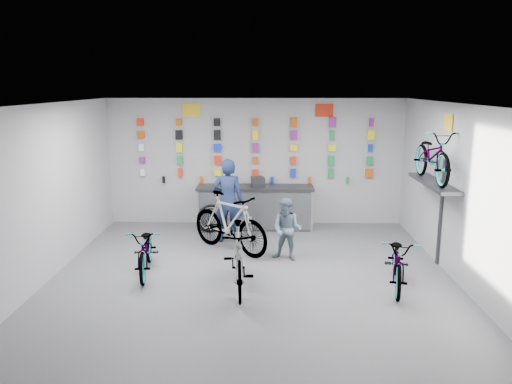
{
  "coord_description": "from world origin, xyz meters",
  "views": [
    {
      "loc": [
        0.22,
        -7.77,
        3.3
      ],
      "look_at": [
        0.06,
        1.4,
        1.33
      ],
      "focal_mm": 35.0,
      "sensor_mm": 36.0,
      "label": 1
    }
  ],
  "objects_px": {
    "bike_right": "(398,261)",
    "clerk": "(228,201)",
    "counter": "(255,208)",
    "customer": "(287,229)",
    "bike_center": "(238,258)",
    "bike_left": "(146,249)",
    "bike_service": "(230,222)"
  },
  "relations": [
    {
      "from": "bike_center",
      "to": "customer",
      "type": "relative_size",
      "value": 1.51
    },
    {
      "from": "bike_right",
      "to": "bike_left",
      "type": "bearing_deg",
      "value": -175.26
    },
    {
      "from": "counter",
      "to": "bike_left",
      "type": "height_order",
      "value": "counter"
    },
    {
      "from": "bike_left",
      "to": "customer",
      "type": "relative_size",
      "value": 1.39
    },
    {
      "from": "bike_right",
      "to": "clerk",
      "type": "bearing_deg",
      "value": 153.13
    },
    {
      "from": "counter",
      "to": "bike_right",
      "type": "xyz_separation_m",
      "value": [
        2.44,
        -3.45,
        -0.03
      ]
    },
    {
      "from": "counter",
      "to": "bike_center",
      "type": "height_order",
      "value": "bike_center"
    },
    {
      "from": "counter",
      "to": "customer",
      "type": "distance_m",
      "value": 2.27
    },
    {
      "from": "bike_right",
      "to": "clerk",
      "type": "height_order",
      "value": "clerk"
    },
    {
      "from": "counter",
      "to": "customer",
      "type": "bearing_deg",
      "value": -73.25
    },
    {
      "from": "customer",
      "to": "bike_service",
      "type": "bearing_deg",
      "value": 177.1
    },
    {
      "from": "bike_right",
      "to": "bike_center",
      "type": "bearing_deg",
      "value": -164.52
    },
    {
      "from": "bike_left",
      "to": "bike_center",
      "type": "relative_size",
      "value": 0.92
    },
    {
      "from": "bike_left",
      "to": "customer",
      "type": "height_order",
      "value": "customer"
    },
    {
      "from": "bike_left",
      "to": "clerk",
      "type": "bearing_deg",
      "value": 47.14
    },
    {
      "from": "bike_service",
      "to": "clerk",
      "type": "relative_size",
      "value": 1.11
    },
    {
      "from": "bike_center",
      "to": "bike_service",
      "type": "xyz_separation_m",
      "value": [
        -0.28,
        1.92,
        0.06
      ]
    },
    {
      "from": "bike_right",
      "to": "clerk",
      "type": "relative_size",
      "value": 0.96
    },
    {
      "from": "clerk",
      "to": "counter",
      "type": "bearing_deg",
      "value": -117.29
    },
    {
      "from": "bike_left",
      "to": "clerk",
      "type": "relative_size",
      "value": 0.93
    },
    {
      "from": "bike_left",
      "to": "bike_center",
      "type": "distance_m",
      "value": 1.83
    },
    {
      "from": "bike_service",
      "to": "customer",
      "type": "distance_m",
      "value": 1.23
    },
    {
      "from": "bike_left",
      "to": "bike_service",
      "type": "bearing_deg",
      "value": 33.46
    },
    {
      "from": "bike_center",
      "to": "customer",
      "type": "distance_m",
      "value": 1.68
    },
    {
      "from": "bike_left",
      "to": "bike_right",
      "type": "relative_size",
      "value": 0.97
    },
    {
      "from": "bike_center",
      "to": "clerk",
      "type": "distance_m",
      "value": 2.62
    },
    {
      "from": "counter",
      "to": "customer",
      "type": "relative_size",
      "value": 2.23
    },
    {
      "from": "customer",
      "to": "clerk",
      "type": "bearing_deg",
      "value": 157.01
    },
    {
      "from": "customer",
      "to": "counter",
      "type": "bearing_deg",
      "value": 126.77
    },
    {
      "from": "bike_center",
      "to": "bike_right",
      "type": "bearing_deg",
      "value": -1.12
    },
    {
      "from": "clerk",
      "to": "bike_right",
      "type": "bearing_deg",
      "value": 142.07
    },
    {
      "from": "bike_left",
      "to": "bike_right",
      "type": "distance_m",
      "value": 4.35
    }
  ]
}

